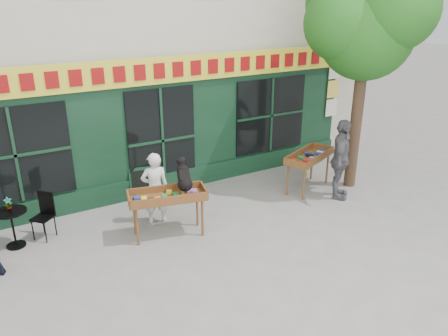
# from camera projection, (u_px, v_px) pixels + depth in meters

# --- Properties ---
(ground) EXTENTS (80.00, 80.00, 0.00)m
(ground) POSITION_uv_depth(u_px,v_px,m) (209.00, 232.00, 9.05)
(ground) COLOR slate
(ground) RESTS_ON ground
(street_tree) EXTENTS (3.05, 2.90, 5.60)m
(street_tree) POSITION_uv_depth(u_px,v_px,m) (367.00, 18.00, 9.90)
(street_tree) COLOR #382619
(street_tree) RESTS_ON ground
(book_cart_center) EXTENTS (1.60, 0.96, 0.99)m
(book_cart_center) POSITION_uv_depth(u_px,v_px,m) (167.00, 198.00, 8.64)
(book_cart_center) COLOR brown
(book_cart_center) RESTS_ON ground
(dog) EXTENTS (0.47, 0.66, 0.60)m
(dog) POSITION_uv_depth(u_px,v_px,m) (184.00, 174.00, 8.60)
(dog) COLOR black
(dog) RESTS_ON book_cart_center
(woman) EXTENTS (0.65, 0.50, 1.58)m
(woman) POSITION_uv_depth(u_px,v_px,m) (155.00, 188.00, 9.17)
(woman) COLOR white
(woman) RESTS_ON ground
(book_cart_right) EXTENTS (1.62, 1.15, 0.99)m
(book_cart_right) POSITION_uv_depth(u_px,v_px,m) (309.00, 158.00, 10.79)
(book_cart_right) COLOR brown
(book_cart_right) RESTS_ON ground
(man_right) EXTENTS (1.16, 1.12, 1.94)m
(man_right) POSITION_uv_depth(u_px,v_px,m) (341.00, 160.00, 10.27)
(man_right) COLOR #535257
(man_right) RESTS_ON ground
(bistro_table) EXTENTS (0.60, 0.60, 0.76)m
(bistro_table) POSITION_uv_depth(u_px,v_px,m) (12.00, 221.00, 8.33)
(bistro_table) COLOR black
(bistro_table) RESTS_ON ground
(bistro_chair_right) EXTENTS (0.51, 0.51, 0.95)m
(bistro_chair_right) POSITION_uv_depth(u_px,v_px,m) (45.00, 211.00, 8.70)
(bistro_chair_right) COLOR black
(bistro_chair_right) RESTS_ON ground
(potted_plant) EXTENTS (0.16, 0.13, 0.28)m
(potted_plant) POSITION_uv_depth(u_px,v_px,m) (8.00, 204.00, 8.20)
(potted_plant) COLOR gray
(potted_plant) RESTS_ON bistro_table
(chalkboard) EXTENTS (0.59, 0.29, 0.79)m
(chalkboard) POSITION_uv_depth(u_px,v_px,m) (142.00, 184.00, 10.37)
(chalkboard) COLOR black
(chalkboard) RESTS_ON ground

